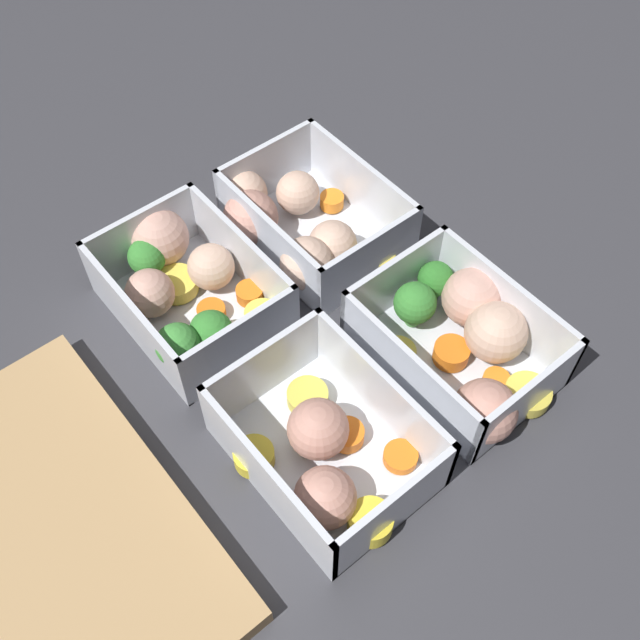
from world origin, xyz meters
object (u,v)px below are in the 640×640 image
object	(u,v)px
container_far_left	(324,451)
container_far_right	(182,284)
container_near_right	(297,224)
container_near_left	(467,341)

from	to	relation	value
container_far_left	container_far_right	xyz separation A→B (m)	(0.19, -0.00, 0.00)
container_near_right	container_far_left	world-z (taller)	same
container_near_right	container_far_right	distance (m)	0.12
container_near_left	container_near_right	distance (m)	0.19
container_far_left	container_far_right	world-z (taller)	same
container_near_right	container_far_right	xyz separation A→B (m)	(0.01, 0.12, 0.00)
container_far_left	container_far_right	bearing A→B (deg)	-1.44
container_near_left	container_far_right	distance (m)	0.24
container_far_left	container_far_right	size ratio (longest dim) A/B	0.92
container_far_left	container_near_right	bearing A→B (deg)	-33.28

